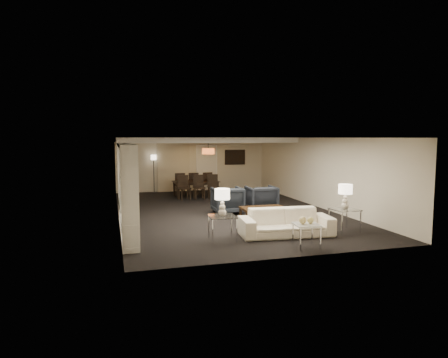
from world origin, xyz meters
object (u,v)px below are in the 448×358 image
side_table_right (344,220)px  chair_fm (193,184)px  table_lamp_left (222,202)px  television (127,190)px  vase_amber (127,172)px  pendant_light (208,151)px  sofa (286,222)px  side_table_left (222,228)px  armchair_right (261,199)px  floor_lamp (154,174)px  chair_nr (213,187)px  coffee_table (263,215)px  chair_nm (199,187)px  chair_fr (206,183)px  chair_fl (179,184)px  armchair_left (227,200)px  floor_speaker (128,201)px  dining_table (196,189)px  chair_nl (185,188)px  marble_table (306,235)px  vase_blue (129,197)px  table_lamp_right (345,197)px

side_table_right → chair_fm: (-2.55, 7.84, 0.19)m
table_lamp_left → television: 2.96m
side_table_right → vase_amber: size_ratio=3.54×
pendant_light → table_lamp_left: pendant_light is taller
sofa → side_table_right: sofa is taller
side_table_left → armchair_right: bearing=55.1°
side_table_left → floor_lamp: floor_lamp is taller
side_table_left → chair_nr: chair_nr is taller
coffee_table → chair_nm: 5.02m
sofa → floor_lamp: size_ratio=1.37×
coffee_table → chair_fr: (-0.25, 6.24, 0.26)m
table_lamp_left → chair_fl: size_ratio=0.68×
floor_lamp → table_lamp_left: bearing=-85.4°
pendant_light → chair_fl: size_ratio=0.53×
chair_fr → side_table_left: bearing=73.2°
armchair_left → floor_speaker: (-3.19, 0.13, 0.08)m
dining_table → chair_nl: 0.90m
coffee_table → side_table_left: bearing=-136.7°
side_table_right → marble_table: 2.03m
vase_amber → vase_blue: bearing=-90.0°
sofa → armchair_left: size_ratio=2.45×
dining_table → chair_nr: size_ratio=1.92×
side_table_left → chair_fm: chair_fm is taller
television → chair_fr: television is taller
chair_nl → floor_lamp: bearing=104.6°
table_lamp_right → chair_nm: size_ratio=0.68×
table_lamp_left → chair_nl: table_lamp_left is taller
table_lamp_right → chair_nr: (-1.95, 6.54, -0.45)m
side_table_left → vase_amber: (-2.20, 0.82, 1.35)m
marble_table → chair_fl: bearing=99.2°
floor_speaker → armchair_right: bearing=-9.2°
vase_blue → chair_nm: bearing=64.4°
side_table_left → chair_fl: chair_fl is taller
armchair_right → chair_fl: 4.98m
armchair_right → side_table_right: size_ratio=1.49×
television → chair_nr: size_ratio=1.11×
table_lamp_left → dining_table: (0.85, 7.19, -0.61)m
television → marble_table: bearing=-128.7°
table_lamp_left → side_table_left: bearing=0.0°
side_table_left → chair_fm: 7.89m
vase_blue → table_lamp_left: bearing=-4.4°
side_table_left → chair_fl: (0.25, 7.84, 0.19)m
marble_table → dining_table: (-0.85, 8.29, 0.06)m
armchair_right → chair_nr: size_ratio=0.98×
coffee_table → side_table_right: size_ratio=2.00×
table_lamp_right → television: 5.93m
floor_lamp → armchair_left: bearing=-72.1°
marble_table → chair_nl: size_ratio=0.55×
vase_amber → chair_fr: size_ratio=0.19×
floor_speaker → chair_fm: 5.30m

